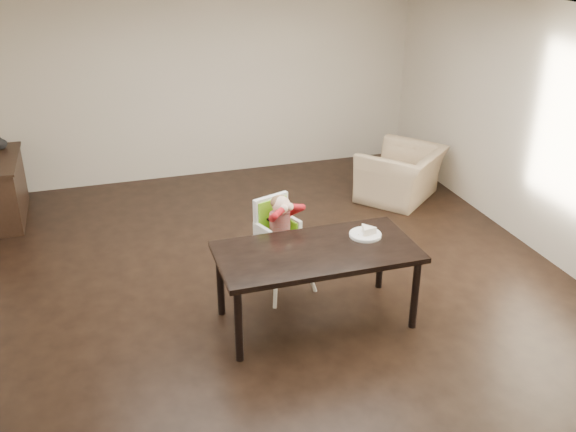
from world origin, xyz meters
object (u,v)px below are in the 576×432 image
object	(u,v)px
sideboard	(4,189)
high_chair	(279,224)
armchair	(402,166)
dining_table	(317,257)

from	to	relation	value
sideboard	high_chair	bearing A→B (deg)	-43.67
high_chair	armchair	size ratio (longest dim) A/B	0.98
dining_table	high_chair	distance (m)	0.68
armchair	dining_table	bearing A→B (deg)	9.25
sideboard	dining_table	bearing A→B (deg)	-48.40
high_chair	armchair	distance (m)	2.83
dining_table	armchair	distance (m)	3.16
dining_table	armchair	world-z (taller)	armchair
armchair	high_chair	bearing A→B (deg)	-2.01
sideboard	armchair	bearing A→B (deg)	-10.21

